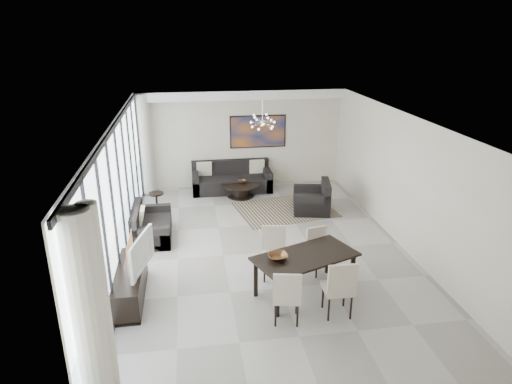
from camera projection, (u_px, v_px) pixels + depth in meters
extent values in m
cube|color=#A8A39B|center=(267.00, 252.00, 9.89)|extent=(6.00, 9.00, 0.02)
cube|color=white|center=(269.00, 120.00, 8.89)|extent=(6.00, 9.00, 0.02)
cube|color=beige|center=(241.00, 139.00, 13.56)|extent=(6.00, 0.02, 2.90)
cube|color=beige|center=(337.00, 321.00, 5.23)|extent=(6.00, 0.02, 2.90)
cube|color=beige|center=(404.00, 182.00, 9.82)|extent=(0.02, 9.00, 2.90)
cube|color=silver|center=(119.00, 197.00, 8.97)|extent=(0.01, 8.95, 2.85)
cube|color=black|center=(114.00, 127.00, 8.49)|extent=(0.04, 8.95, 0.10)
cube|color=black|center=(128.00, 261.00, 9.46)|extent=(0.04, 8.95, 0.06)
cube|color=black|center=(79.00, 320.00, 5.26)|extent=(0.04, 0.05, 2.88)
cube|color=black|center=(94.00, 275.00, 6.19)|extent=(0.04, 0.05, 2.88)
cube|color=black|center=(106.00, 243.00, 7.12)|extent=(0.04, 0.05, 2.88)
cube|color=black|center=(114.00, 217.00, 8.04)|extent=(0.04, 0.05, 2.88)
cube|color=black|center=(121.00, 197.00, 8.97)|extent=(0.04, 0.05, 2.88)
cube|color=black|center=(127.00, 181.00, 9.90)|extent=(0.04, 0.05, 2.88)
cube|color=black|center=(131.00, 168.00, 10.83)|extent=(0.04, 0.05, 2.88)
cube|color=black|center=(135.00, 156.00, 11.75)|extent=(0.04, 0.05, 2.88)
cube|color=black|center=(139.00, 147.00, 12.68)|extent=(0.04, 0.05, 2.88)
cylinder|color=silver|center=(89.00, 326.00, 5.14)|extent=(0.36, 0.36, 2.85)
cylinder|color=silver|center=(144.00, 145.00, 12.84)|extent=(0.36, 0.36, 2.85)
cube|color=white|center=(242.00, 95.00, 12.92)|extent=(5.98, 0.40, 0.26)
cube|color=#AB5917|center=(258.00, 132.00, 13.54)|extent=(1.68, 0.04, 0.98)
cylinder|color=silver|center=(263.00, 111.00, 11.35)|extent=(0.02, 0.02, 0.55)
sphere|color=silver|center=(262.00, 122.00, 11.44)|extent=(0.12, 0.12, 0.12)
cube|color=black|center=(284.00, 209.00, 12.17)|extent=(2.74, 2.29, 0.01)
cylinder|color=black|center=(240.00, 184.00, 12.99)|extent=(1.10, 1.10, 0.04)
cylinder|color=black|center=(241.00, 191.00, 13.05)|extent=(0.48, 0.48, 0.34)
cylinder|color=black|center=(241.00, 196.00, 13.11)|extent=(0.77, 0.77, 0.03)
imported|color=brown|center=(242.00, 182.00, 13.03)|extent=(0.29, 0.29, 0.07)
cube|color=black|center=(232.00, 184.00, 13.50)|extent=(2.31, 0.95, 0.42)
cube|color=black|center=(230.00, 166.00, 13.70)|extent=(2.31, 0.19, 0.42)
cube|color=black|center=(196.00, 182.00, 13.31)|extent=(0.19, 0.95, 0.61)
cube|color=black|center=(267.00, 179.00, 13.62)|extent=(0.19, 0.95, 0.61)
cube|color=black|center=(152.00, 230.00, 10.52)|extent=(0.84, 1.50, 0.38)
cube|color=black|center=(136.00, 216.00, 10.34)|extent=(0.17, 1.50, 0.38)
cube|color=black|center=(150.00, 239.00, 9.87)|extent=(0.84, 0.17, 0.54)
cube|color=black|center=(154.00, 215.00, 11.11)|extent=(0.84, 0.17, 0.54)
cube|color=black|center=(311.00, 204.00, 12.01)|extent=(1.10, 1.14, 0.41)
cube|color=black|center=(326.00, 189.00, 11.85)|extent=(0.38, 0.99, 0.41)
cube|color=black|center=(310.00, 195.00, 12.35)|extent=(0.94, 0.37, 0.59)
cube|color=black|center=(312.00, 206.00, 11.61)|extent=(0.94, 0.37, 0.59)
cylinder|color=black|center=(156.00, 194.00, 11.83)|extent=(0.39, 0.39, 0.04)
cylinder|color=black|center=(157.00, 203.00, 11.92)|extent=(0.06, 0.06, 0.49)
cylinder|color=black|center=(157.00, 212.00, 12.00)|extent=(0.27, 0.27, 0.03)
cube|color=black|center=(129.00, 283.00, 8.18)|extent=(0.50, 1.78, 0.56)
imported|color=gray|center=(136.00, 253.00, 8.02)|extent=(0.42, 1.11, 0.64)
cube|color=black|center=(305.00, 256.00, 8.16)|extent=(2.06, 1.54, 0.04)
cube|color=black|center=(277.00, 298.00, 7.61)|extent=(0.07, 0.07, 0.73)
cube|color=black|center=(256.00, 278.00, 8.19)|extent=(0.07, 0.07, 0.73)
cube|color=black|center=(352.00, 272.00, 8.39)|extent=(0.07, 0.07, 0.73)
cube|color=black|center=(328.00, 256.00, 8.97)|extent=(0.07, 0.07, 0.73)
cube|color=#C2B1A1|center=(287.00, 297.00, 7.48)|extent=(0.53, 0.53, 0.06)
cube|color=#C2B1A1|center=(287.00, 290.00, 7.21)|extent=(0.45, 0.13, 0.55)
cylinder|color=black|center=(275.00, 303.00, 7.74)|extent=(0.04, 0.04, 0.42)
cylinder|color=black|center=(297.00, 316.00, 7.39)|extent=(0.04, 0.04, 0.42)
cube|color=#C2B1A1|center=(338.00, 289.00, 7.65)|extent=(0.50, 0.50, 0.06)
cube|color=#C2B1A1|center=(342.00, 281.00, 7.36)|extent=(0.49, 0.07, 0.59)
cylinder|color=black|center=(323.00, 296.00, 7.89)|extent=(0.04, 0.04, 0.45)
cylinder|color=black|center=(351.00, 307.00, 7.58)|extent=(0.04, 0.04, 0.45)
cube|color=#C2B1A1|center=(274.00, 256.00, 8.77)|extent=(0.53, 0.53, 0.06)
cube|color=#C2B1A1|center=(274.00, 239.00, 8.87)|extent=(0.47, 0.12, 0.57)
cylinder|color=black|center=(284.00, 272.00, 8.69)|extent=(0.04, 0.04, 0.43)
cylinder|color=black|center=(264.00, 263.00, 9.03)|extent=(0.04, 0.04, 0.43)
cube|color=#C2B1A1|center=(320.00, 253.00, 8.96)|extent=(0.51, 0.51, 0.05)
cube|color=#C2B1A1|center=(316.00, 239.00, 9.03)|extent=(0.42, 0.14, 0.51)
cylinder|color=black|center=(331.00, 266.00, 8.95)|extent=(0.04, 0.04, 0.39)
cylinder|color=black|center=(308.00, 261.00, 9.12)|extent=(0.04, 0.04, 0.39)
imported|color=brown|center=(278.00, 257.00, 8.02)|extent=(0.37, 0.37, 0.09)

